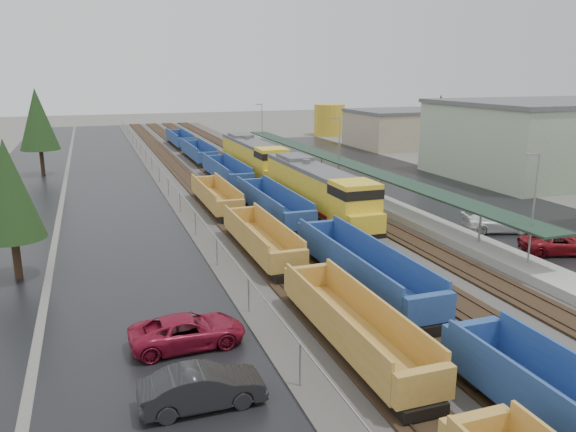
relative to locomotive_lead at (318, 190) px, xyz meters
name	(u,v)px	position (x,y,z in m)	size (l,w,h in m)	color
ballast_strip	(236,177)	(-2.00, 21.95, -2.51)	(20.00, 160.00, 0.08)	#302D2B
trackbed	(236,177)	(-2.00, 21.95, -2.39)	(14.60, 160.00, 0.22)	black
west_parking_lot	(112,185)	(-17.00, 21.95, -2.54)	(10.00, 160.00, 0.02)	black
west_road	(18,191)	(-27.00, 21.95, -2.54)	(9.00, 160.00, 0.02)	black
east_commuter_lot	(410,182)	(17.00, 11.95, -2.54)	(16.00, 100.00, 0.02)	black
station_platform	(338,181)	(7.50, 11.96, -1.82)	(3.00, 80.00, 8.00)	#9E9B93
chainlink_fence	(160,171)	(-11.50, 20.39, -0.94)	(0.08, 160.04, 2.02)	gray
industrial_buildings	(564,145)	(35.76, 7.80, 1.70)	(32.52, 75.30, 9.50)	tan
distant_hills	(252,106)	(42.79, 172.63, -2.55)	(301.00, 140.00, 25.20)	#475542
tree_west_near	(8,190)	(-24.00, -8.05, 3.27)	(3.96, 3.96, 9.00)	#332316
tree_west_far	(38,119)	(-25.00, 31.95, 4.58)	(4.84, 4.84, 11.00)	#332316
tree_east	(439,121)	(26.00, 19.95, 3.92)	(4.40, 4.40, 10.00)	#332316
locomotive_lead	(318,190)	(0.00, 0.00, 0.00)	(3.23, 21.29, 4.82)	black
locomotive_trail	(253,158)	(0.00, 21.00, 0.00)	(3.23, 21.29, 4.82)	black
well_string_yellow	(353,328)	(-8.00, -23.79, -1.41)	(2.57, 73.09, 2.28)	olive
well_string_blue	(272,205)	(-4.00, 1.10, -1.33)	(2.80, 122.57, 2.48)	navy
storage_tank	(329,120)	(28.74, 63.49, 0.65)	(6.40, 6.40, 6.40)	gold
parked_car_west_b	(202,388)	(-15.62, -26.08, -1.73)	(4.96, 1.73, 1.63)	black
parked_car_west_c	(188,331)	(-15.31, -20.81, -1.78)	(5.54, 2.55, 1.54)	maroon
parked_car_east_b	(559,244)	(12.59, -15.52, -1.79)	(5.43, 2.50, 1.51)	maroon
parked_car_east_c	(496,223)	(12.13, -9.29, -1.75)	(5.51, 2.24, 1.60)	white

